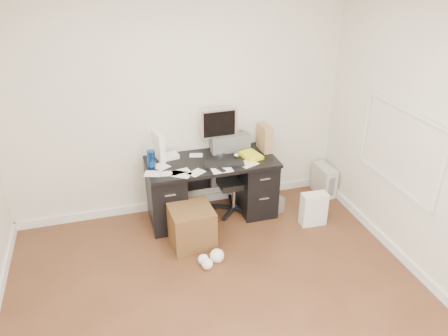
# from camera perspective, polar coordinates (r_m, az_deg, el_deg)

# --- Properties ---
(ground) EXTENTS (4.00, 4.00, 0.00)m
(ground) POSITION_cam_1_polar(r_m,az_deg,el_deg) (4.13, 0.51, -18.94)
(ground) COLOR #4A2A18
(ground) RESTS_ON ground
(room_shell) EXTENTS (4.02, 4.02, 2.71)m
(room_shell) POSITION_cam_1_polar(r_m,az_deg,el_deg) (3.19, 1.03, 2.74)
(room_shell) COLOR silver
(room_shell) RESTS_ON ground
(desk) EXTENTS (1.50, 0.70, 0.75)m
(desk) POSITION_cam_1_polar(r_m,az_deg,el_deg) (5.21, -1.60, -2.45)
(desk) COLOR black
(desk) RESTS_ON ground
(loose_papers) EXTENTS (1.10, 0.60, 0.00)m
(loose_papers) POSITION_cam_1_polar(r_m,az_deg,el_deg) (4.96, -3.73, 0.48)
(loose_papers) COLOR white
(loose_papers) RESTS_ON desk
(lcd_monitor) EXTENTS (0.44, 0.26, 0.55)m
(lcd_monitor) POSITION_cam_1_polar(r_m,az_deg,el_deg) (5.16, -0.68, 4.93)
(lcd_monitor) COLOR silver
(lcd_monitor) RESTS_ON desk
(keyboard) EXTENTS (0.47, 0.22, 0.03)m
(keyboard) POSITION_cam_1_polar(r_m,az_deg,el_deg) (4.94, 0.03, 0.55)
(keyboard) COLOR black
(keyboard) RESTS_ON desk
(computer_mouse) EXTENTS (0.08, 0.08, 0.06)m
(computer_mouse) POSITION_cam_1_polar(r_m,az_deg,el_deg) (5.09, 1.61, 1.66)
(computer_mouse) COLOR silver
(computer_mouse) RESTS_ON desk
(travel_mug) EXTENTS (0.11, 0.11, 0.21)m
(travel_mug) POSITION_cam_1_polar(r_m,az_deg,el_deg) (4.91, -9.49, 1.14)
(travel_mug) COLOR navy
(travel_mug) RESTS_ON desk
(white_binder) EXTENTS (0.18, 0.30, 0.33)m
(white_binder) POSITION_cam_1_polar(r_m,az_deg,el_deg) (5.08, -8.54, 2.89)
(white_binder) COLOR white
(white_binder) RESTS_ON desk
(magazine_file) EXTENTS (0.15, 0.27, 0.31)m
(magazine_file) POSITION_cam_1_polar(r_m,az_deg,el_deg) (5.27, 5.32, 3.94)
(magazine_file) COLOR #977649
(magazine_file) RESTS_ON desk
(pen_cup) EXTENTS (0.12, 0.12, 0.23)m
(pen_cup) POSITION_cam_1_polar(r_m,az_deg,el_deg) (5.34, 2.32, 3.87)
(pen_cup) COLOR #593319
(pen_cup) RESTS_ON desk
(yellow_book) EXTENTS (0.26, 0.30, 0.04)m
(yellow_book) POSITION_cam_1_polar(r_m,az_deg,el_deg) (5.13, 3.58, 1.68)
(yellow_book) COLOR yellow
(yellow_book) RESTS_ON desk
(paper_remote) EXTENTS (0.24, 0.19, 0.02)m
(paper_remote) POSITION_cam_1_polar(r_m,az_deg,el_deg) (4.83, -0.28, -0.13)
(paper_remote) COLOR white
(paper_remote) RESTS_ON desk
(office_chair) EXTENTS (0.55, 0.55, 0.96)m
(office_chair) POSITION_cam_1_polar(r_m,az_deg,el_deg) (5.27, 1.34, -1.12)
(office_chair) COLOR #505350
(office_chair) RESTS_ON ground
(pc_tower) EXTENTS (0.19, 0.40, 0.39)m
(pc_tower) POSITION_cam_1_polar(r_m,az_deg,el_deg) (5.93, 12.90, -1.52)
(pc_tower) COLOR #A5A195
(pc_tower) RESTS_ON ground
(shopping_bag) EXTENTS (0.31, 0.23, 0.41)m
(shopping_bag) POSITION_cam_1_polar(r_m,az_deg,el_deg) (5.26, 11.62, -5.26)
(shopping_bag) COLOR white
(shopping_bag) RESTS_ON ground
(wicker_basket) EXTENTS (0.48, 0.48, 0.46)m
(wicker_basket) POSITION_cam_1_polar(r_m,az_deg,el_deg) (4.83, -4.27, -7.58)
(wicker_basket) COLOR #4B2E16
(wicker_basket) RESTS_ON ground
(desk_printer) EXTENTS (0.41, 0.37, 0.20)m
(desk_printer) POSITION_cam_1_polar(r_m,az_deg,el_deg) (5.47, 5.64, -4.72)
(desk_printer) COLOR slate
(desk_printer) RESTS_ON ground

